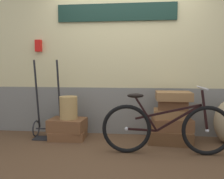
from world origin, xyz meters
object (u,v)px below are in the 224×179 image
Objects in this scene: suitcase_2 at (170,136)px; bicycle at (166,128)px; suitcase_5 at (173,105)px; suitcase_6 at (174,96)px; luggage_trolley at (48,120)px; suitcase_1 at (67,125)px; wicker_basket at (69,108)px; suitcase_4 at (170,114)px; suitcase_0 at (68,134)px; suitcase_3 at (172,124)px.

bicycle is at bearing -99.24° from suitcase_2.
suitcase_5 is 0.85× the size of suitcase_6.
luggage_trolley is at bearing -176.31° from suitcase_5.
suitcase_1 is 1.28× the size of suitcase_5.
luggage_trolley reaches higher than wicker_basket.
wicker_basket reaches higher than suitcase_1.
suitcase_6 is 1.44× the size of wicker_basket.
suitcase_5 is at bearing 106.52° from suitcase_6.
suitcase_0 is at bearing -177.00° from suitcase_4.
suitcase_6 reaches higher than suitcase_0.
suitcase_0 is 1.65m from suitcase_4.
suitcase_5 reaches higher than suitcase_4.
suitcase_4 reaches higher than suitcase_0.
suitcase_4 is 0.28× the size of bicycle.
suitcase_2 is 1.66m from wicker_basket.
wicker_basket is at bearing -177.11° from suitcase_4.
luggage_trolley is (-0.34, 0.04, 0.06)m from suitcase_1.
suitcase_2 is 0.51× the size of luggage_trolley.
suitcase_4 is 1.35× the size of wicker_basket.
suitcase_0 is 1.14× the size of suitcase_4.
wicker_basket reaches higher than suitcase_2.
suitcase_4 is at bearing -164.38° from suitcase_5.
suitcase_2 is (1.62, -0.02, 0.03)m from suitcase_0.
wicker_basket is (0.02, 0.01, 0.28)m from suitcase_1.
suitcase_2 is 1.33× the size of suitcase_4.
suitcase_6 is at bearing -0.37° from wicker_basket.
suitcase_0 is at bearing 35.04° from suitcase_1.
suitcase_2 is at bearing -159.94° from suitcase_6.
suitcase_2 is at bearing -2.82° from suitcase_0.
suitcase_6 reaches higher than suitcase_1.
luggage_trolley is at bearing 177.24° from suitcase_1.
suitcase_3 is 0.43m from suitcase_6.
suitcase_0 is 1.72m from suitcase_5.
suitcase_1 is at bearing -151.55° from suitcase_0.
suitcase_6 is 0.30× the size of bicycle.
suitcase_1 is 1.56× the size of wicker_basket.
suitcase_0 is 0.85× the size of suitcase_2.
bicycle reaches higher than suitcase_0.
wicker_basket is at bearing -5.40° from luggage_trolley.
bicycle is (-0.16, -0.52, -0.37)m from suitcase_6.
suitcase_4 is at bearing 77.62° from bicycle.
luggage_trolley reaches higher than suitcase_1.
bicycle reaches higher than suitcase_3.
suitcase_5 is at bearing 0.51° from wicker_basket.
suitcase_4 is at bearing 5.02° from suitcase_1.
suitcase_6 is at bearing -2.37° from suitcase_0.
wicker_basket is (-1.63, -0.01, -0.07)m from suitcase_5.
suitcase_1 is 1.15× the size of suitcase_4.
suitcase_3 is 0.55m from bicycle.
suitcase_1 reaches higher than suitcase_0.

